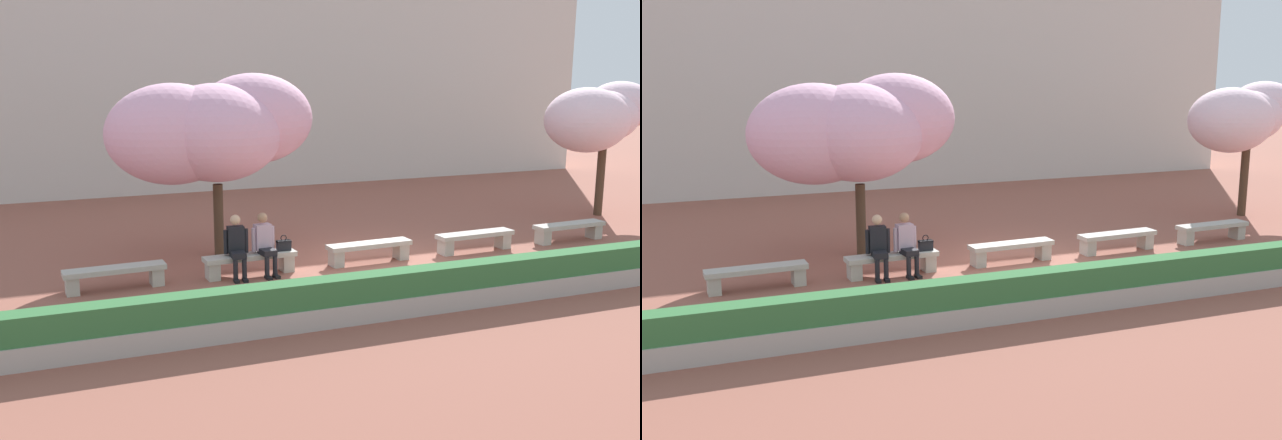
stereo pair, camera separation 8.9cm
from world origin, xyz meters
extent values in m
plane|color=#8E5142|center=(0.00, 0.00, 0.00)|extent=(100.00, 100.00, 0.00)
cube|color=beige|center=(0.00, 12.46, 4.27)|extent=(28.00, 4.00, 8.55)
cube|color=#ADA89E|center=(-5.44, 0.00, 0.40)|extent=(1.96, 0.50, 0.10)
cube|color=#ADA89E|center=(-6.24, -0.03, 0.17)|extent=(0.25, 0.35, 0.35)
cube|color=#ADA89E|center=(-4.64, 0.03, 0.17)|extent=(0.25, 0.35, 0.35)
cube|color=#ADA89E|center=(-2.72, 0.00, 0.40)|extent=(1.96, 0.50, 0.10)
cube|color=#ADA89E|center=(-3.52, -0.03, 0.17)|extent=(0.25, 0.35, 0.35)
cube|color=#ADA89E|center=(-1.92, 0.03, 0.17)|extent=(0.25, 0.35, 0.35)
cube|color=#ADA89E|center=(0.00, 0.00, 0.40)|extent=(1.96, 0.50, 0.10)
cube|color=#ADA89E|center=(-0.80, -0.03, 0.17)|extent=(0.25, 0.35, 0.35)
cube|color=#ADA89E|center=(0.80, 0.03, 0.17)|extent=(0.25, 0.35, 0.35)
cube|color=#ADA89E|center=(2.72, 0.00, 0.40)|extent=(1.96, 0.50, 0.10)
cube|color=#ADA89E|center=(1.92, -0.03, 0.17)|extent=(0.25, 0.35, 0.35)
cube|color=#ADA89E|center=(3.52, 0.03, 0.17)|extent=(0.25, 0.35, 0.35)
cube|color=#ADA89E|center=(5.44, 0.00, 0.40)|extent=(1.96, 0.50, 0.10)
cube|color=#ADA89E|center=(4.64, -0.03, 0.17)|extent=(0.25, 0.35, 0.35)
cube|color=#ADA89E|center=(6.24, 0.03, 0.17)|extent=(0.25, 0.35, 0.35)
cube|color=black|center=(-3.14, -0.41, 0.03)|extent=(0.12, 0.23, 0.06)
cylinder|color=black|center=(-3.13, -0.35, 0.24)|extent=(0.10, 0.10, 0.42)
cube|color=black|center=(-2.96, -0.43, 0.03)|extent=(0.12, 0.23, 0.06)
cylinder|color=black|center=(-2.95, -0.37, 0.24)|extent=(0.10, 0.10, 0.42)
cube|color=black|center=(-3.03, -0.18, 0.51)|extent=(0.31, 0.42, 0.12)
cube|color=black|center=(-3.01, 0.04, 0.78)|extent=(0.36, 0.25, 0.54)
sphere|color=tan|center=(-3.01, 0.04, 1.19)|extent=(0.21, 0.21, 0.21)
cylinder|color=black|center=(-3.22, 0.04, 0.74)|extent=(0.09, 0.09, 0.50)
cylinder|color=black|center=(-2.80, 0.00, 0.74)|extent=(0.09, 0.09, 0.50)
cube|color=black|center=(-2.47, -0.43, 0.03)|extent=(0.12, 0.23, 0.06)
cylinder|color=black|center=(-2.48, -0.37, 0.24)|extent=(0.10, 0.10, 0.42)
cube|color=black|center=(-2.29, -0.41, 0.03)|extent=(0.12, 0.23, 0.06)
cylinder|color=black|center=(-2.30, -0.35, 0.24)|extent=(0.10, 0.10, 0.42)
cube|color=black|center=(-2.41, -0.18, 0.51)|extent=(0.32, 0.43, 0.12)
cube|color=#B293A8|center=(-2.43, 0.04, 0.78)|extent=(0.36, 0.26, 0.54)
sphere|color=#A37556|center=(-2.43, 0.04, 1.19)|extent=(0.21, 0.21, 0.21)
cylinder|color=#B293A8|center=(-2.64, 0.00, 0.74)|extent=(0.09, 0.09, 0.50)
cylinder|color=#B293A8|center=(-2.22, 0.04, 0.74)|extent=(0.09, 0.09, 0.50)
cube|color=black|center=(-1.98, 0.02, 0.56)|extent=(0.30, 0.14, 0.22)
cube|color=black|center=(-1.98, 0.02, 0.65)|extent=(0.30, 0.15, 0.04)
torus|color=black|center=(-1.98, 0.02, 0.72)|extent=(0.14, 0.02, 0.14)
cylinder|color=#473323|center=(-2.89, 1.91, 0.82)|extent=(0.22, 0.22, 1.63)
ellipsoid|color=#EAA8C6|center=(-2.89, 1.91, 2.79)|extent=(2.90, 3.14, 2.18)
ellipsoid|color=#EAA8C6|center=(-3.84, 1.99, 2.78)|extent=(2.95, 2.55, 2.21)
ellipsoid|color=#EAA8C6|center=(-1.95, 2.17, 3.06)|extent=(2.75, 2.43, 2.06)
cylinder|color=#473323|center=(8.40, 2.30, 0.97)|extent=(0.23, 0.23, 1.94)
ellipsoid|color=#F4CCDB|center=(8.40, 2.30, 2.84)|extent=(1.90, 1.78, 1.43)
ellipsoid|color=#F4CCDB|center=(7.67, 2.19, 2.76)|extent=(2.39, 2.17, 1.79)
ellipsoid|color=#F4CCDB|center=(9.12, 2.53, 3.11)|extent=(1.83, 1.90, 1.37)
cube|color=#ADA89E|center=(0.00, -3.36, 0.18)|extent=(17.64, 0.50, 0.36)
cube|color=#336B38|center=(0.00, -3.36, 0.58)|extent=(17.54, 0.44, 0.44)
camera|label=1|loc=(-6.91, -14.41, 4.32)|focal=42.00mm
camera|label=2|loc=(-6.83, -14.45, 4.32)|focal=42.00mm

